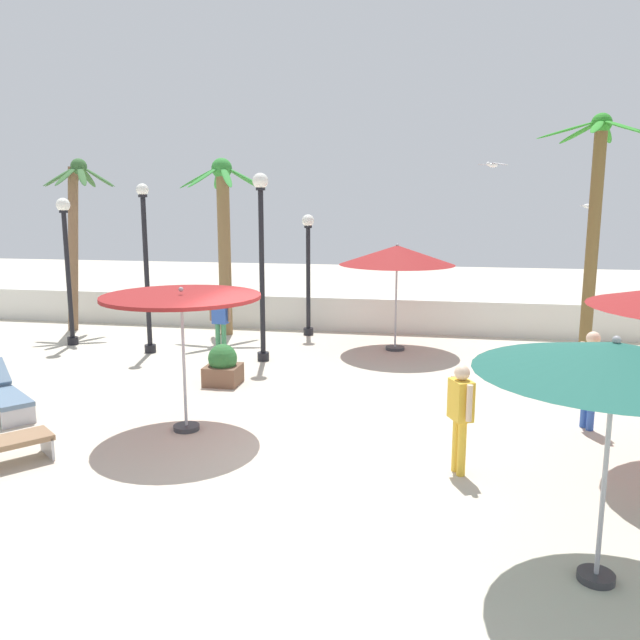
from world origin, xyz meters
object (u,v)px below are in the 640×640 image
guest_2 (591,370)px  seagull_0 (590,206)px  guest_0 (220,317)px  patio_umbrella_2 (181,303)px  lamp_post_2 (146,263)px  lamp_post_3 (67,258)px  lamp_post_0 (262,249)px  seagull_2 (492,165)px  lamp_post_1 (308,265)px  planter (223,366)px  lounge_chair_1 (2,392)px  palm_tree_1 (224,227)px  patio_umbrella_1 (615,359)px  palm_tree_3 (595,209)px  palm_tree_0 (75,224)px  guest_1 (461,409)px  patio_umbrella_0 (397,256)px

guest_2 → seagull_0: bearing=79.5°
guest_0 → patio_umbrella_2: bearing=-77.3°
lamp_post_2 → lamp_post_3: lamp_post_2 is taller
lamp_post_0 → lamp_post_2: size_ratio=1.05×
lamp_post_0 → patio_umbrella_2: bearing=-90.2°
lamp_post_0 → seagull_2: size_ratio=5.24×
lamp_post_1 → lamp_post_3: size_ratio=0.88×
lamp_post_0 → lamp_post_2: (-3.01, 0.29, -0.41)m
lamp_post_1 → planter: (-0.77, -5.18, -1.61)m
lamp_post_0 → lounge_chair_1: (-3.57, -4.56, -2.26)m
palm_tree_1 → seagull_2: bearing=5.2°
palm_tree_1 → seagull_2: palm_tree_1 is taller
patio_umbrella_1 → seagull_0: (2.13, 11.41, 1.32)m
palm_tree_3 → planter: palm_tree_3 is taller
palm_tree_0 → patio_umbrella_1: bearing=-41.9°
patio_umbrella_1 → lamp_post_3: (-11.11, 8.88, -0.02)m
guest_1 → patio_umbrella_1: bearing=-61.6°
lamp_post_3 → guest_0: 4.46m
guest_2 → patio_umbrella_0: bearing=124.3°
patio_umbrella_2 → lamp_post_2: bearing=120.6°
palm_tree_1 → lamp_post_1: size_ratio=1.45×
lamp_post_2 → seagull_2: (8.36, 3.15, 2.43)m
patio_umbrella_1 → planter: patio_umbrella_1 is taller
seagull_2 → palm_tree_0: bearing=-175.4°
lounge_chair_1 → patio_umbrella_2: bearing=-3.4°
palm_tree_1 → palm_tree_3: palm_tree_3 is taller
lamp_post_3 → guest_1: size_ratio=2.44×
lamp_post_1 → lamp_post_3: (-5.89, -2.33, 0.29)m
patio_umbrella_1 → lamp_post_2: bearing=136.0°
seagull_0 → guest_0: bearing=-162.2°
lounge_chair_1 → guest_1: size_ratio=1.15×
palm_tree_1 → guest_2: bearing=-36.8°
lamp_post_3 → seagull_2: size_ratio=4.58×
patio_umbrella_0 → lamp_post_3: lamp_post_3 is taller
planter → lamp_post_0: bearing=82.0°
palm_tree_1 → guest_2: palm_tree_1 is taller
patio_umbrella_1 → palm_tree_3: bearing=79.1°
patio_umbrella_0 → lamp_post_3: 8.49m
patio_umbrella_1 → guest_1: 3.05m
lamp_post_1 → lamp_post_3: bearing=-158.4°
patio_umbrella_0 → seagull_0: size_ratio=3.07×
patio_umbrella_1 → guest_1: patio_umbrella_1 is taller
palm_tree_3 → lamp_post_0: size_ratio=1.30×
palm_tree_3 → planter: 9.23m
patio_umbrella_0 → palm_tree_3: 4.69m
patio_umbrella_0 → lamp_post_2: (-6.03, -1.40, -0.16)m
guest_1 → planter: bearing=142.1°
palm_tree_0 → guest_2: 14.25m
lamp_post_3 → lounge_chair_1: bearing=-70.9°
palm_tree_3 → seagull_0: size_ratio=6.05×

